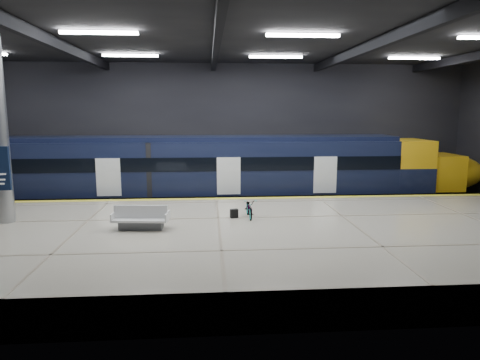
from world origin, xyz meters
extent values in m
plane|color=black|center=(0.00, 0.00, 0.00)|extent=(30.00, 30.00, 0.00)
cube|color=black|center=(0.00, 8.00, 4.00)|extent=(30.00, 0.10, 8.00)
cube|color=black|center=(0.00, -8.00, 4.00)|extent=(30.00, 0.10, 8.00)
cube|color=black|center=(0.00, 0.00, 8.00)|extent=(30.00, 16.00, 0.10)
cube|color=black|center=(-6.00, 0.00, 7.75)|extent=(0.25, 16.00, 0.40)
cube|color=black|center=(0.00, 0.00, 7.75)|extent=(0.25, 16.00, 0.40)
cube|color=black|center=(6.00, 0.00, 7.75)|extent=(0.25, 16.00, 0.40)
cube|color=white|center=(-4.00, -2.00, 7.88)|extent=(2.60, 0.18, 0.10)
cube|color=white|center=(3.00, -2.00, 7.88)|extent=(2.60, 0.18, 0.10)
cube|color=white|center=(-4.00, 4.00, 7.88)|extent=(2.60, 0.18, 0.10)
cube|color=white|center=(3.00, 4.00, 7.88)|extent=(2.60, 0.18, 0.10)
cube|color=white|center=(10.00, 4.00, 7.88)|extent=(2.60, 0.18, 0.10)
cube|color=#BEB6A1|center=(0.00, -2.50, 0.55)|extent=(30.00, 11.00, 1.10)
cube|color=yellow|center=(0.00, 2.75, 1.11)|extent=(30.00, 0.40, 0.01)
cube|color=gray|center=(0.00, 4.78, 0.08)|extent=(30.00, 0.08, 0.16)
cube|color=gray|center=(0.00, 6.22, 0.08)|extent=(30.00, 0.08, 0.16)
cube|color=black|center=(-2.33, 5.50, 0.55)|extent=(24.00, 2.58, 0.80)
cube|color=black|center=(-2.33, 5.50, 2.33)|extent=(24.00, 2.80, 2.75)
cube|color=black|center=(-2.33, 5.50, 3.82)|extent=(24.00, 2.30, 0.24)
cube|color=black|center=(-2.33, 4.09, 2.60)|extent=(24.00, 0.04, 0.70)
cube|color=white|center=(0.67, 4.08, 2.00)|extent=(1.20, 0.05, 1.90)
cube|color=gold|center=(10.67, 5.50, 2.33)|extent=(2.00, 2.80, 2.75)
ellipsoid|color=gold|center=(13.27, 5.50, 1.85)|extent=(3.60, 2.52, 1.90)
cube|color=black|center=(10.97, 5.50, 2.50)|extent=(1.60, 2.38, 0.80)
cube|color=#595B60|center=(-2.77, -2.41, 1.24)|extent=(1.56, 0.62, 0.29)
cube|color=silver|center=(-2.77, -2.41, 1.46)|extent=(1.97, 0.98, 0.08)
cube|color=silver|center=(-2.77, -2.41, 1.73)|extent=(1.90, 0.26, 0.48)
cube|color=silver|center=(-3.71, -2.32, 1.58)|extent=(0.13, 0.81, 0.29)
cube|color=silver|center=(-1.82, -2.50, 1.58)|extent=(0.13, 0.81, 0.29)
imported|color=#99999E|center=(1.23, -1.03, 1.48)|extent=(0.55, 1.48, 0.77)
cube|color=black|center=(0.63, -1.03, 1.28)|extent=(0.34, 0.25, 0.35)
camera|label=1|loc=(-0.37, -17.38, 5.24)|focal=32.00mm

